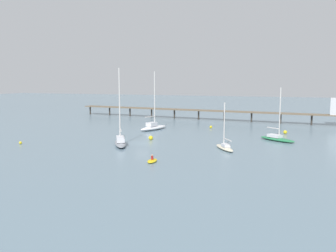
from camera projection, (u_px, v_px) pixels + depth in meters
ground_plane at (142, 143)px, 70.59m from camera, size 400.00×400.00×0.00m
pier at (238, 109)px, 106.69m from camera, size 82.81×11.43×7.41m
sailboat_white at (153, 127)px, 89.22m from camera, size 5.14×9.40×14.13m
sailboat_green at (277, 138)px, 73.69m from camera, size 8.02×6.84×10.69m
sailboat_cream at (225, 146)px, 64.40m from camera, size 4.96×6.59×8.29m
sailboat_gray at (120, 141)px, 68.39m from camera, size 6.18×8.93×14.38m
dinghy_yellow at (152, 161)px, 54.88m from camera, size 1.55×2.95×1.14m
mooring_buoy_far at (151, 138)px, 74.53m from camera, size 0.88×0.88×0.88m
mooring_buoy_near at (20, 143)px, 69.80m from camera, size 0.54×0.54×0.54m
mooring_buoy_mid at (285, 132)px, 82.67m from camera, size 0.82×0.82×0.82m
mooring_buoy_inner at (211, 127)px, 92.16m from camera, size 0.67×0.67×0.67m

